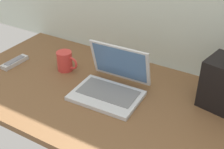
# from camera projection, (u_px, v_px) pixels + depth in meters

# --- Properties ---
(desk) EXTENTS (1.60, 0.76, 0.03)m
(desk) POSITION_uv_depth(u_px,v_px,m) (116.00, 101.00, 1.38)
(desk) COLOR brown
(desk) RESTS_ON ground
(laptop) EXTENTS (0.32, 0.29, 0.21)m
(laptop) POSITION_uv_depth(u_px,v_px,m) (111.00, 84.00, 1.38)
(laptop) COLOR silver
(laptop) RESTS_ON desk
(coffee_mug) EXTENTS (0.12, 0.08, 0.10)m
(coffee_mug) POSITION_uv_depth(u_px,v_px,m) (65.00, 61.00, 1.55)
(coffee_mug) COLOR red
(coffee_mug) RESTS_ON desk
(remote_control_near) EXTENTS (0.05, 0.16, 0.02)m
(remote_control_near) POSITION_uv_depth(u_px,v_px,m) (15.00, 62.00, 1.63)
(remote_control_near) COLOR #B7B7B7
(remote_control_near) RESTS_ON desk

